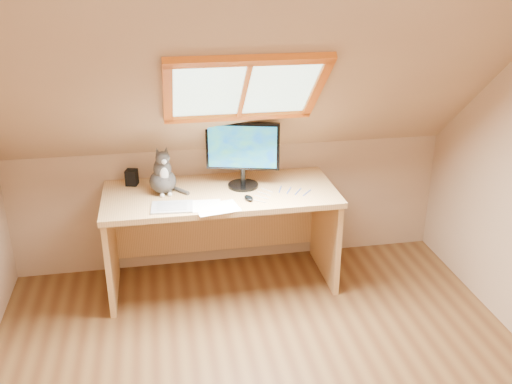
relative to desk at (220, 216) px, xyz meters
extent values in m
cube|color=tan|center=(0.13, 0.30, -0.05)|extent=(3.50, 0.02, 1.00)
cube|color=tan|center=(0.13, -0.48, 1.15)|extent=(3.50, 1.56, 1.41)
cube|color=#B2E0CC|center=(0.13, -0.40, 1.08)|extent=(0.90, 0.53, 0.48)
cube|color=#CE5713|center=(0.13, -0.40, 1.08)|extent=(1.02, 0.64, 0.59)
cube|color=tan|center=(0.00, -0.07, 0.21)|extent=(1.72, 0.75, 0.04)
cube|color=tan|center=(-0.83, -0.07, -0.18)|extent=(0.04, 0.68, 0.74)
cube|color=tan|center=(0.83, -0.07, -0.18)|extent=(0.04, 0.68, 0.74)
cube|color=tan|center=(0.00, 0.27, -0.18)|extent=(1.62, 0.03, 0.52)
cylinder|color=black|center=(0.18, -0.01, 0.24)|extent=(0.23, 0.23, 0.02)
cylinder|color=black|center=(0.18, -0.01, 0.32)|extent=(0.04, 0.04, 0.13)
cube|color=black|center=(0.18, -0.01, 0.56)|extent=(0.54, 0.18, 0.36)
cube|color=#001CB4|center=(0.17, -0.04, 0.56)|extent=(0.49, 0.14, 0.31)
ellipsoid|color=#423D3A|center=(-0.41, 0.00, 0.32)|extent=(0.23, 0.27, 0.17)
ellipsoid|color=#423D3A|center=(-0.41, -0.02, 0.42)|extent=(0.15, 0.15, 0.18)
ellipsoid|color=silver|center=(-0.40, -0.07, 0.40)|extent=(0.07, 0.05, 0.11)
ellipsoid|color=#423D3A|center=(-0.41, -0.06, 0.52)|extent=(0.12, 0.11, 0.09)
sphere|color=silver|center=(-0.40, -0.10, 0.50)|extent=(0.04, 0.04, 0.04)
cone|color=#423D3A|center=(-0.44, -0.05, 0.57)|extent=(0.05, 0.05, 0.06)
cone|color=#423D3A|center=(-0.38, -0.04, 0.57)|extent=(0.05, 0.05, 0.06)
cube|color=black|center=(-0.64, 0.18, 0.29)|extent=(0.10, 0.10, 0.12)
cube|color=#B2B2B7|center=(-0.37, -0.31, 0.24)|extent=(0.30, 0.22, 0.01)
ellipsoid|color=black|center=(0.18, -0.27, 0.25)|extent=(0.08, 0.11, 0.03)
cube|color=white|center=(-0.13, -0.33, 0.23)|extent=(0.33, 0.27, 0.00)
cube|color=white|center=(-0.13, -0.33, 0.24)|extent=(0.32, 0.24, 0.00)
camera|label=1|loc=(-0.44, -3.95, 1.88)|focal=40.00mm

